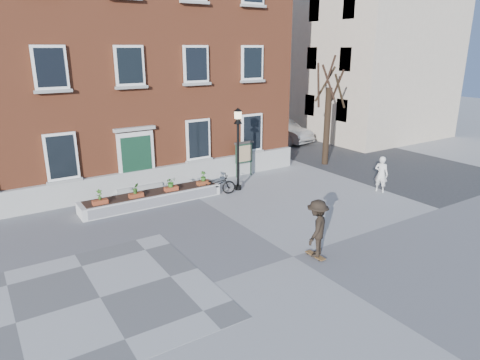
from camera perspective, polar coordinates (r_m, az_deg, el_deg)
ground at (r=14.34m, az=7.11°, el=-10.10°), size 100.00×100.00×0.00m
checker_patch at (r=12.74m, az=-18.15°, el=-14.68°), size 6.00×6.00×0.01m
bicycle at (r=19.76m, az=-3.24°, el=-0.64°), size 1.96×1.18×0.97m
parked_car at (r=31.17m, az=5.80°, el=6.52°), size 2.19×4.85×1.54m
bystander at (r=21.11m, az=18.31°, el=0.75°), size 0.61×0.74×1.73m
brick_building at (r=24.47m, az=-18.59°, el=15.84°), size 18.40×10.85×12.60m
planter_assembly at (r=19.05m, az=-11.55°, el=-2.24°), size 6.20×1.12×1.15m
bare_tree at (r=25.03m, az=11.60°, el=8.29°), size 1.83×1.83×6.16m
side_street at (r=39.49m, az=9.42°, el=17.77°), size 15.20×36.00×14.50m
lamp_post at (r=19.94m, az=-0.27°, el=5.66°), size 0.40×0.40×3.93m
notice_board at (r=22.38m, az=0.53°, el=3.61°), size 1.10×0.16×1.87m
skateboarder at (r=13.99m, az=10.22°, el=-6.36°), size 1.41×1.25×1.98m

